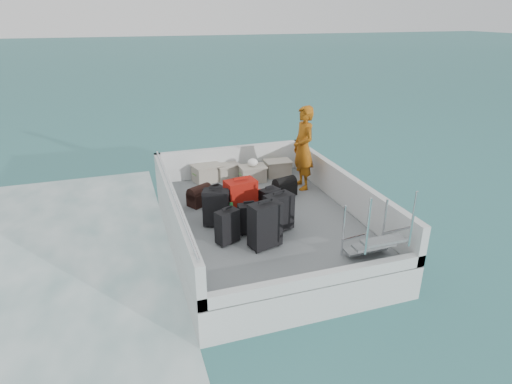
# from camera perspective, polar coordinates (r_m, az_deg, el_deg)

# --- Properties ---
(ground) EXTENTS (160.00, 160.00, 0.00)m
(ground) POSITION_cam_1_polar(r_m,az_deg,el_deg) (8.68, 1.00, -6.83)
(ground) COLOR #1B605D
(ground) RESTS_ON ground
(ferry_hull) EXTENTS (3.60, 5.00, 0.60)m
(ferry_hull) POSITION_cam_1_polar(r_m,az_deg,el_deg) (8.53, 1.02, -5.09)
(ferry_hull) COLOR silver
(ferry_hull) RESTS_ON ground
(deck) EXTENTS (3.30, 4.70, 0.02)m
(deck) POSITION_cam_1_polar(r_m,az_deg,el_deg) (8.39, 1.03, -3.22)
(deck) COLOR slate
(deck) RESTS_ON ferry_hull
(deck_fittings) EXTENTS (3.60, 5.00, 0.90)m
(deck_fittings) POSITION_cam_1_polar(r_m,az_deg,el_deg) (8.07, 4.12, -1.39)
(deck_fittings) COLOR silver
(deck_fittings) RESTS_ON deck
(suitcase_0) EXTENTS (0.45, 0.36, 0.61)m
(suitcase_0) POSITION_cam_1_polar(r_m,az_deg,el_deg) (7.31, -3.84, -4.68)
(suitcase_0) COLOR black
(suitcase_0) RESTS_ON deck
(suitcase_1) EXTENTS (0.54, 0.44, 0.71)m
(suitcase_1) POSITION_cam_1_polar(r_m,az_deg,el_deg) (7.89, -5.28, -2.17)
(suitcase_1) COLOR black
(suitcase_1) RESTS_ON deck
(suitcase_2) EXTENTS (0.45, 0.37, 0.57)m
(suitcase_2) POSITION_cam_1_polar(r_m,az_deg,el_deg) (8.34, -5.50, -1.25)
(suitcase_2) COLOR black
(suitcase_2) RESTS_ON deck
(suitcase_3) EXTENTS (0.59, 0.43, 0.80)m
(suitcase_3) POSITION_cam_1_polar(r_m,az_deg,el_deg) (7.14, 1.21, -4.49)
(suitcase_3) COLOR black
(suitcase_3) RESTS_ON deck
(suitcase_4) EXTENTS (0.40, 0.26, 0.56)m
(suitcase_4) POSITION_cam_1_polar(r_m,az_deg,el_deg) (7.62, -0.95, -3.64)
(suitcase_4) COLOR black
(suitcase_4) RESTS_ON deck
(suitcase_5) EXTENTS (0.62, 0.43, 0.79)m
(suitcase_5) POSITION_cam_1_polar(r_m,az_deg,el_deg) (8.11, -2.05, -1.05)
(suitcase_5) COLOR maroon
(suitcase_5) RESTS_ON deck
(suitcase_6) EXTENTS (0.57, 0.43, 0.69)m
(suitcase_6) POSITION_cam_1_polar(r_m,az_deg,el_deg) (7.72, 3.04, -2.75)
(suitcase_6) COLOR black
(suitcase_6) RESTS_ON deck
(suitcase_7) EXTENTS (0.43, 0.33, 0.54)m
(suitcase_7) POSITION_cam_1_polar(r_m,az_deg,el_deg) (8.31, 1.80, -1.34)
(suitcase_7) COLOR black
(suitcase_7) RESTS_ON deck
(suitcase_8) EXTENTS (0.78, 0.60, 0.28)m
(suitcase_8) POSITION_cam_1_polar(r_m,az_deg,el_deg) (8.75, 0.45, -1.00)
(suitcase_8) COLOR maroon
(suitcase_8) RESTS_ON deck
(duffel_0) EXTENTS (0.57, 0.50, 0.32)m
(duffel_0) POSITION_cam_1_polar(r_m,az_deg,el_deg) (8.87, -7.48, -0.70)
(duffel_0) COLOR black
(duffel_0) RESTS_ON deck
(duffel_1) EXTENTS (0.55, 0.47, 0.32)m
(duffel_1) POSITION_cam_1_polar(r_m,az_deg,el_deg) (8.68, -2.79, -1.07)
(duffel_1) COLOR black
(duffel_1) RESTS_ON deck
(duffel_2) EXTENTS (0.54, 0.42, 0.32)m
(duffel_2) POSITION_cam_1_polar(r_m,az_deg,el_deg) (9.26, 3.82, 0.49)
(duffel_2) COLOR black
(duffel_2) RESTS_ON deck
(crate_0) EXTENTS (0.71, 0.57, 0.37)m
(crate_0) POSITION_cam_1_polar(r_m,az_deg,el_deg) (10.09, -6.54, 2.48)
(crate_0) COLOR #9D9589
(crate_0) RESTS_ON deck
(crate_1) EXTENTS (0.62, 0.51, 0.33)m
(crate_1) POSITION_cam_1_polar(r_m,az_deg,el_deg) (10.22, -3.92, 2.71)
(crate_1) COLOR #9D9589
(crate_1) RESTS_ON deck
(crate_2) EXTENTS (0.58, 0.41, 0.34)m
(crate_2) POSITION_cam_1_polar(r_m,az_deg,el_deg) (10.01, -0.43, 2.39)
(crate_2) COLOR #9D9589
(crate_2) RESTS_ON deck
(crate_3) EXTENTS (0.60, 0.43, 0.35)m
(crate_3) POSITION_cam_1_polar(r_m,az_deg,el_deg) (10.37, 2.92, 3.12)
(crate_3) COLOR #9D9589
(crate_3) RESTS_ON deck
(yellow_bag) EXTENTS (0.28, 0.26, 0.22)m
(yellow_bag) POSITION_cam_1_polar(r_m,az_deg,el_deg) (10.58, 2.51, 3.16)
(yellow_bag) COLOR gold
(yellow_bag) RESTS_ON deck
(white_bag) EXTENTS (0.24, 0.24, 0.18)m
(white_bag) POSITION_cam_1_polar(r_m,az_deg,el_deg) (9.93, -0.44, 3.81)
(white_bag) COLOR white
(white_bag) RESTS_ON crate_2
(passenger) EXTENTS (0.45, 0.69, 1.85)m
(passenger) POSITION_cam_1_polar(r_m,az_deg,el_deg) (9.46, 6.33, 5.84)
(passenger) COLOR orange
(passenger) RESTS_ON deck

